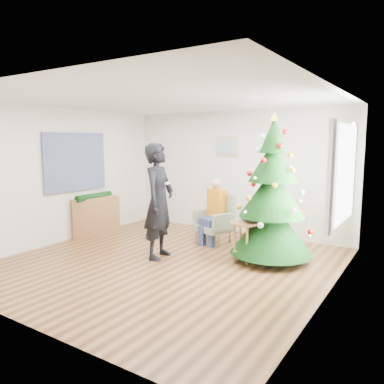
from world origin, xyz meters
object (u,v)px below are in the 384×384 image
Objects in this scene: christmas_tree at (272,195)px; console at (95,216)px; armchair at (216,225)px; standing_man at (159,201)px; stool at (243,242)px.

christmas_tree is 3.79m from console.
armchair is 0.49× the size of standing_man.
christmas_tree reaches higher than standing_man.
armchair is 2.56m from console.
standing_man is at bearing -84.28° from armchair.
christmas_tree is at bearing -74.50° from standing_man.
console is (-2.05, 0.46, -0.57)m from standing_man.
console is (-3.35, -0.09, 0.06)m from stool.
stool is 3.36m from console.
stool is at bearing 22.80° from console.
stool is (-0.35, -0.32, -0.75)m from christmas_tree.
stool is at bearing -79.40° from standing_man.
standing_man is (-0.35, -1.32, 0.62)m from armchair.
christmas_tree is 2.42× the size of console.
christmas_tree is 1.87m from standing_man.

